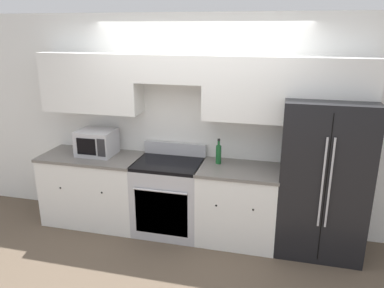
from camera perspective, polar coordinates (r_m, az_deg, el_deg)
ground_plane at (r=4.52m, az=-1.00°, el=-15.27°), size 12.00×12.00×0.00m
wall_back at (r=4.46m, az=1.04°, el=5.27°), size 8.00×0.39×2.60m
lower_cabinets_left at (r=5.01m, az=-14.71°, el=-6.57°), size 1.25×0.64×0.90m
lower_cabinets_right at (r=4.47m, az=6.99°, el=-9.12°), size 0.92×0.64×0.90m
oven_range at (r=4.63m, az=-3.53°, el=-7.98°), size 0.79×0.65×1.06m
refrigerator at (r=4.35m, az=19.23°, el=-4.77°), size 0.91×0.77×1.73m
microwave at (r=4.82m, az=-14.30°, el=0.24°), size 0.45×0.39×0.31m
bottle at (r=4.38m, az=4.06°, el=-1.49°), size 0.06×0.06×0.30m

